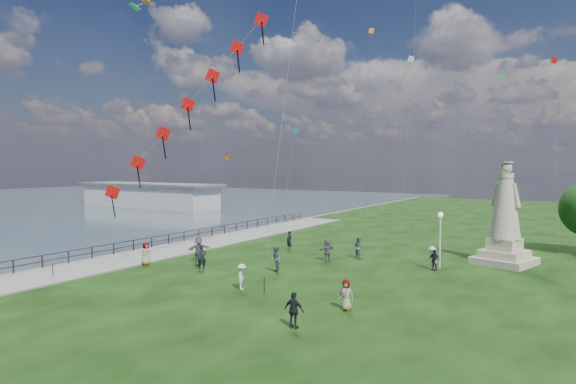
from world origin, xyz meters
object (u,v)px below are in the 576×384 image
Objects in this scene: person_11 at (327,250)px; lamppost at (440,228)px; person_4 at (346,295)px; person_10 at (146,254)px; statue at (505,226)px; pier_pavilion at (149,195)px; person_7 at (359,247)px; person_0 at (202,257)px; person_1 at (276,259)px; person_5 at (199,249)px; person_9 at (434,260)px; person_2 at (242,277)px; person_3 at (294,310)px; person_8 at (432,258)px; person_6 at (289,241)px.

lamppost is at bearing 123.02° from person_11.
person_4 is 0.94× the size of person_10.
statue reaches higher than person_4.
pier_pavilion is 7.50× the size of lamppost.
person_0 is at bearing 75.22° from person_7.
person_11 reaches higher than person_10.
person_1 is at bearing -22.87° from person_0.
statue reaches higher than person_5.
statue is 10.83m from person_7.
person_1 is at bearing -63.82° from person_5.
person_1 reaches higher than person_9.
person_9 is (8.21, 11.19, -0.03)m from person_2.
person_2 is 0.92× the size of person_3.
person_4 is (7.66, -5.23, -0.12)m from person_1.
person_11 is (-7.61, -1.24, 0.05)m from person_8.
person_10 reaches higher than person_2.
person_6 is 12.60m from person_8.
person_10 reaches higher than person_8.
person_5 is 8.49m from person_6.
pier_pavilion is at bearing 176.01° from statue.
person_4 is at bearing 51.50° from person_11.
person_10 is (-10.22, 1.89, 0.08)m from person_2.
person_2 is at bearing -95.50° from person_5.
person_9 is at bearing -13.39° from person_0.
person_7 is (2.01, 12.39, 0.10)m from person_2.
person_0 is 2.86m from person_5.
lamppost is 2.43× the size of person_3.
person_10 reaches higher than person_3.
pier_pavilion reaches higher than person_5.
person_8 is at bearing -40.84° from person_5.
person_11 is (1.14, 5.39, -0.05)m from person_1.
person_1 is 1.20× the size of person_2.
person_10 is at bearing 165.34° from person_5.
person_3 is (-2.30, -16.16, -2.06)m from lamppost.
person_11 is (51.31, -28.87, -0.98)m from pier_pavilion.
person_3 is at bearing -98.11° from lamppost.
statue is at bearing 88.46° from person_8.
lamppost reaches higher than person_3.
statue is 6.41m from person_8.
person_1 is at bearing -21.47° from person_2.
person_7 is (7.64, 9.57, -0.01)m from person_0.
person_11 is at bearing 77.95° from person_7.
pier_pavilion is at bearing 77.97° from person_5.
lamppost is 2.42× the size of person_6.
person_3 is at bearing -110.97° from person_4.
person_10 is 0.97× the size of person_11.
person_11 reaches higher than person_2.
person_4 is at bearing -124.28° from person_2.
person_5 is at bearing 61.88° from person_7.
person_4 is (-5.14, -16.40, -2.07)m from statue.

